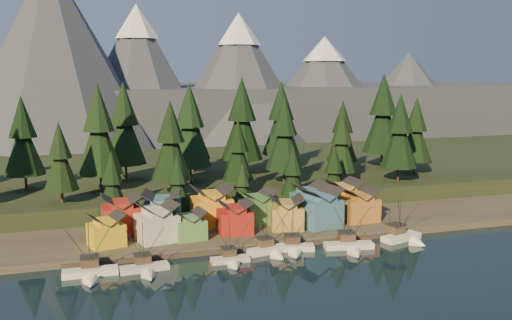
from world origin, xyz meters
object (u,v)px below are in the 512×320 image
object	(u,v)px
boat_0	(90,266)
house_front_0	(106,229)
house_back_1	(162,210)
boat_6	(405,231)
boat_3	(270,244)
boat_2	(231,254)
boat_1	(145,263)
boat_4	(294,242)
house_front_1	(157,221)
boat_5	(350,240)
house_back_0	(121,213)

from	to	relation	value
boat_0	house_front_0	xyz separation A→B (m)	(3.84, 14.61, 3.02)
house_front_0	house_back_1	distance (m)	15.40
boat_0	boat_6	world-z (taller)	boat_6
boat_3	house_back_1	distance (m)	28.49
boat_6	boat_2	bearing A→B (deg)	167.81
boat_0	boat_2	bearing A→B (deg)	-0.08
boat_1	house_front_0	xyz separation A→B (m)	(-6.53, 15.10, 3.20)
boat_4	house_front_1	bearing A→B (deg)	170.89
boat_5	house_front_1	distance (m)	43.04
boat_1	boat_2	size ratio (longest dim) A/B	1.07
boat_4	house_back_1	xyz separation A→B (m)	(-25.62, 19.51, 4.29)
boat_3	boat_4	world-z (taller)	boat_4
house_front_1	boat_4	bearing A→B (deg)	-36.12
boat_6	house_back_1	size ratio (longest dim) A/B	1.26
house_front_1	house_back_1	world-z (taller)	house_back_1
boat_2	boat_6	xyz separation A→B (m)	(42.29, 2.83, 0.53)
boat_2	house_back_1	distance (m)	25.62
boat_0	house_back_0	bearing A→B (deg)	72.13
boat_0	house_back_1	world-z (taller)	house_back_1
boat_5	boat_4	bearing A→B (deg)	179.73
boat_3	house_front_1	size ratio (longest dim) A/B	1.15
boat_4	house_front_1	size ratio (longest dim) A/B	1.16
boat_2	boat_0	bearing A→B (deg)	179.81
boat_1	house_front_1	world-z (taller)	house_front_1
boat_2	boat_3	bearing A→B (deg)	19.81
boat_0	boat_5	world-z (taller)	boat_5
boat_3	boat_6	size ratio (longest dim) A/B	0.88
house_front_1	boat_6	bearing A→B (deg)	-25.44
house_back_1	boat_4	bearing A→B (deg)	-24.78
boat_3	house_front_0	world-z (taller)	boat_3
house_back_0	boat_2	bearing A→B (deg)	-50.76
boat_4	boat_6	bearing A→B (deg)	13.45
boat_3	house_back_1	bearing A→B (deg)	124.77
boat_3	house_front_1	distance (m)	25.90
boat_2	house_front_1	bearing A→B (deg)	130.53
boat_4	house_front_0	bearing A→B (deg)	177.71
boat_5	house_front_0	xyz separation A→B (m)	(-51.25, 14.26, 3.03)
house_front_1	boat_2	bearing A→B (deg)	-62.70
boat_2	boat_1	bearing A→B (deg)	-179.12
boat_1	boat_6	size ratio (longest dim) A/B	0.85
boat_5	house_front_0	distance (m)	53.29
boat_2	house_front_1	world-z (taller)	house_front_1
house_back_0	house_front_1	bearing A→B (deg)	-48.51
boat_1	boat_3	bearing A→B (deg)	2.55
house_front_1	house_back_1	size ratio (longest dim) A/B	0.97
boat_1	boat_6	world-z (taller)	boat_6
boat_2	house_back_1	size ratio (longest dim) A/B	0.99
boat_4	boat_3	bearing A→B (deg)	-165.48
boat_4	house_back_1	distance (m)	32.49
boat_1	house_back_1	world-z (taller)	house_back_1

